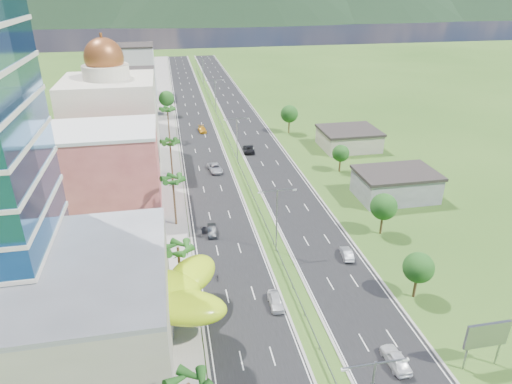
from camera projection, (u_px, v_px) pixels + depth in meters
ground at (292, 288)px, 64.83m from camera, size 500.00×500.00×0.00m
road_left at (194, 119)px, 143.49m from camera, size 11.00×260.00×0.04m
road_right at (241, 116)px, 146.11m from camera, size 11.00×260.00×0.04m
sidewalk_left at (163, 120)px, 141.82m from camera, size 7.00×260.00×0.12m
median_guardrail at (225, 133)px, 128.54m from camera, size 0.10×216.06×0.76m
streetlight_median_b at (277, 214)px, 70.86m from camera, size 6.04×0.25×11.00m
streetlight_median_c at (237, 136)px, 106.40m from camera, size 6.04×0.25×11.00m
streetlight_median_d at (215, 93)px, 146.39m from camera, size 6.04×0.25×11.00m
streetlight_median_e at (203, 68)px, 186.38m from camera, size 6.04×0.25×11.00m
mall_podium at (35, 314)px, 51.59m from camera, size 30.00×24.00×11.00m
lime_canopy at (144, 294)px, 55.67m from camera, size 18.00×15.00×7.40m
pink_shophouse at (104, 170)px, 85.21m from camera, size 20.00×15.00×15.00m
domed_building at (112, 117)px, 104.01m from camera, size 20.00×20.00×28.70m
midrise_grey at (125, 104)px, 127.82m from camera, size 16.00×15.00×16.00m
midrise_beige at (130, 92)px, 148.01m from camera, size 16.00×15.00×13.00m
midrise_white at (133, 72)px, 167.39m from camera, size 16.00×15.00×18.00m
billboard at (487, 336)px, 49.93m from camera, size 5.20×0.35×6.20m
shed_near at (395, 186)px, 90.87m from camera, size 15.00×10.00×5.00m
shed_far at (349, 140)px, 118.01m from camera, size 14.00×12.00×4.40m
palm_tree_b at (178, 250)px, 60.91m from camera, size 3.60×3.60×8.10m
palm_tree_c at (173, 181)px, 78.07m from camera, size 3.60×3.60×9.60m
palm_tree_d at (170, 143)px, 98.92m from camera, size 3.60×3.60×8.60m
palm_tree_e at (167, 110)px, 120.81m from camera, size 3.60×3.60×9.40m
leafy_tree_lfar at (167, 99)px, 144.19m from camera, size 4.90×4.90×8.05m
leafy_tree_ra at (418, 268)px, 61.15m from camera, size 4.20×4.20×6.90m
leafy_tree_rb at (384, 207)px, 76.61m from camera, size 4.55×4.55×7.47m
leafy_tree_rc at (341, 153)px, 102.36m from camera, size 3.85×3.85×6.33m
leafy_tree_rd at (289, 114)px, 127.81m from camera, size 4.90×4.90×8.05m
mountain_ridge at (234, 21)px, 475.19m from camera, size 860.00×140.00×90.00m
car_white_near_left at (276, 301)px, 61.09m from camera, size 1.92×4.45×1.50m
car_dark_left at (212, 230)px, 78.38m from camera, size 1.75×4.27×1.38m
car_silver_mid_left at (215, 168)px, 103.80m from camera, size 3.42×6.11×1.61m
car_yellow_far_left at (202, 129)px, 130.74m from camera, size 2.34×5.07×1.43m
car_white_near_right at (396, 359)px, 51.66m from camera, size 2.10×4.95×1.67m
car_silver_right at (347, 253)px, 71.74m from camera, size 2.05×4.38×1.39m
car_dark_far_right at (249, 149)px, 115.64m from camera, size 3.22×6.04×1.62m
motorcycle at (217, 276)px, 66.53m from camera, size 0.77×1.89×1.17m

